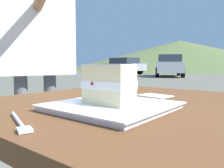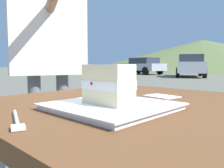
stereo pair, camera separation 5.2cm
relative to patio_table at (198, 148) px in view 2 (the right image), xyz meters
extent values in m
cylinder|color=brown|center=(0.58, -0.38, -0.27)|extent=(0.07, 0.07, 0.67)
cube|color=brown|center=(0.00, 0.00, 0.08)|extent=(1.27, 0.87, 0.04)
cube|color=white|center=(0.17, 0.15, 0.11)|extent=(0.27, 0.27, 0.01)
cube|color=white|center=(0.17, 0.15, 0.11)|extent=(0.29, 0.29, 0.00)
cube|color=beige|center=(0.17, 0.16, 0.14)|extent=(0.13, 0.07, 0.04)
cube|color=white|center=(0.17, 0.16, 0.17)|extent=(0.13, 0.07, 0.02)
sphere|color=#B21923|center=(0.19, 0.19, 0.17)|extent=(0.01, 0.01, 0.01)
sphere|color=#B21923|center=(0.14, 0.13, 0.16)|extent=(0.02, 0.02, 0.02)
cube|color=beige|center=(0.17, 0.16, 0.20)|extent=(0.13, 0.07, 0.04)
cube|color=white|center=(0.17, 0.16, 0.22)|extent=(0.12, 0.07, 0.00)
cylinder|color=silver|center=(0.24, 0.37, 0.10)|extent=(0.13, 0.06, 0.01)
cube|color=silver|center=(0.16, 0.40, 0.10)|extent=(0.04, 0.03, 0.01)
cube|color=silver|center=(0.20, -0.15, 0.10)|extent=(0.13, 0.10, 0.00)
cylinder|color=slate|center=(0.95, -0.04, -0.22)|extent=(0.07, 0.07, 0.76)
cylinder|color=slate|center=(0.90, -0.19, -0.22)|extent=(0.07, 0.07, 0.76)
cube|color=beige|center=(0.92, -0.12, 0.43)|extent=(0.30, 0.45, 0.54)
cube|color=#B7BABF|center=(6.48, -14.14, 0.05)|extent=(3.42, 4.51, 0.69)
cube|color=#2D333D|center=(6.38, -13.95, 0.63)|extent=(2.38, 2.77, 0.48)
cylinder|color=black|center=(7.81, -14.97, -0.30)|extent=(0.48, 0.65, 0.61)
cylinder|color=black|center=(6.41, -15.70, -0.30)|extent=(0.48, 0.65, 0.61)
cylinder|color=black|center=(6.56, -12.57, -0.30)|extent=(0.48, 0.65, 0.61)
cylinder|color=black|center=(5.15, -13.31, -0.30)|extent=(0.48, 0.65, 0.61)
cube|color=#B7BABF|center=(11.41, -15.46, 0.01)|extent=(4.46, 2.58, 0.59)
cube|color=#2D333D|center=(11.21, -15.42, 0.55)|extent=(2.62, 1.97, 0.50)
cylinder|color=black|center=(12.90, -14.97, -0.28)|extent=(0.68, 0.36, 0.65)
cylinder|color=black|center=(12.54, -16.55, -0.28)|extent=(0.68, 0.36, 0.65)
cylinder|color=black|center=(10.29, -14.37, -0.28)|extent=(0.68, 0.36, 0.65)
cylinder|color=black|center=(9.93, -15.95, -0.28)|extent=(0.68, 0.36, 0.65)
cone|color=#60703D|center=(14.35, -35.50, 1.78)|extent=(36.63, 36.63, 4.76)
camera|label=1|loc=(-0.19, 0.60, 0.22)|focal=36.14mm
camera|label=2|loc=(-0.23, 0.57, 0.22)|focal=36.14mm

